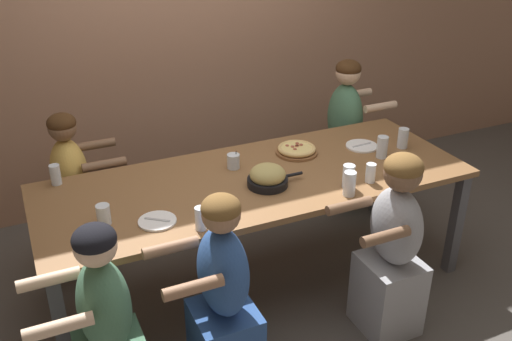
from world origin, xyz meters
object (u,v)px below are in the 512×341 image
object	(u,v)px
drinking_glass_b	(104,215)
diner_far_left	(74,198)
pizza_board_main	(297,150)
diner_near_midright	(392,252)
drinking_glass_e	(201,220)
diner_far_right	(344,139)
diner_near_midleft	(223,304)
diner_near_left	(108,338)
empty_plate_a	(157,221)
empty_plate_b	(362,146)
drinking_glass_h	(349,176)
drinking_glass_g	(403,139)
drinking_glass_a	(370,174)
drinking_glass_c	(382,148)
drinking_glass_d	(56,176)
cocktail_glass_blue	(233,162)
drinking_glass_f	(350,185)
skillet_bowl	(268,177)

from	to	relation	value
drinking_glass_b	diner_far_left	xyz separation A→B (m)	(-0.07, 0.87, -0.33)
pizza_board_main	diner_near_midright	xyz separation A→B (m)	(0.13, -0.93, -0.28)
pizza_board_main	diner_far_left	xyz separation A→B (m)	(-1.42, 0.51, -0.30)
drinking_glass_e	diner_far_right	bearing A→B (deg)	35.13
pizza_board_main	diner_near_midleft	xyz separation A→B (m)	(-0.91, -0.93, -0.29)
diner_near_left	pizza_board_main	bearing A→B (deg)	-57.78
drinking_glass_e	diner_far_right	xyz separation A→B (m)	(1.62, 1.14, -0.28)
empty_plate_a	empty_plate_b	size ratio (longest dim) A/B	0.93
pizza_board_main	drinking_glass_h	size ratio (longest dim) A/B	1.97
drinking_glass_h	diner_near_midright	xyz separation A→B (m)	(0.07, -0.38, -0.32)
pizza_board_main	diner_near_midleft	world-z (taller)	diner_near_midleft
drinking_glass_e	drinking_glass_g	size ratio (longest dim) A/B	0.94
drinking_glass_a	diner_near_left	size ratio (longest dim) A/B	0.11
drinking_glass_c	diner_near_midleft	world-z (taller)	diner_near_midleft
empty_plate_a	drinking_glass_d	size ratio (longest dim) A/B	1.64
drinking_glass_e	cocktail_glass_blue	bearing A→B (deg)	54.28
drinking_glass_f	drinking_glass_g	size ratio (longest dim) A/B	1.07
skillet_bowl	diner_near_left	bearing A→B (deg)	-151.54
drinking_glass_g	drinking_glass_h	bearing A→B (deg)	-153.07
cocktail_glass_blue	drinking_glass_c	distance (m)	0.99
skillet_bowl	empty_plate_a	xyz separation A→B (m)	(-0.72, -0.13, -0.05)
drinking_glass_b	drinking_glass_f	distance (m)	1.39
empty_plate_b	drinking_glass_b	world-z (taller)	drinking_glass_b
drinking_glass_f	skillet_bowl	bearing A→B (deg)	141.52
drinking_glass_e	drinking_glass_f	size ratio (longest dim) A/B	0.88
empty_plate_b	drinking_glass_b	xyz separation A→B (m)	(-1.82, -0.27, 0.05)
drinking_glass_f	drinking_glass_b	bearing A→B (deg)	168.78
empty_plate_b	drinking_glass_d	distance (m)	2.02
drinking_glass_a	drinking_glass_h	distance (m)	0.16
drinking_glass_f	cocktail_glass_blue	bearing A→B (deg)	128.13
drinking_glass_f	diner_near_midleft	size ratio (longest dim) A/B	0.13
drinking_glass_a	drinking_glass_c	distance (m)	0.38
pizza_board_main	diner_near_left	xyz separation A→B (m)	(-1.48, -0.93, -0.30)
cocktail_glass_blue	drinking_glass_h	size ratio (longest dim) A/B	0.82
drinking_glass_a	drinking_glass_f	bearing A→B (deg)	-157.03
drinking_glass_f	diner_near_left	size ratio (longest dim) A/B	0.13
skillet_bowl	empty_plate_b	size ratio (longest dim) A/B	1.62
cocktail_glass_blue	diner_far_left	world-z (taller)	diner_far_left
empty_plate_a	drinking_glass_c	xyz separation A→B (m)	(1.58, 0.18, 0.06)
skillet_bowl	diner_near_left	distance (m)	1.30
diner_far_left	diner_far_right	world-z (taller)	diner_far_right
drinking_glass_f	diner_near_midright	size ratio (longest dim) A/B	0.13
cocktail_glass_blue	drinking_glass_f	distance (m)	0.77
drinking_glass_h	drinking_glass_f	bearing A→B (deg)	-119.22
drinking_glass_e	diner_near_left	world-z (taller)	diner_near_left
drinking_glass_d	diner_near_midright	distance (m)	2.04
empty_plate_a	drinking_glass_c	size ratio (longest dim) A/B	1.39
drinking_glass_f	diner_far_right	xyz separation A→B (m)	(0.71, 1.14, -0.29)
drinking_glass_h	diner_far_right	distance (m)	1.28
diner_near_midleft	diner_far_right	world-z (taller)	diner_far_right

